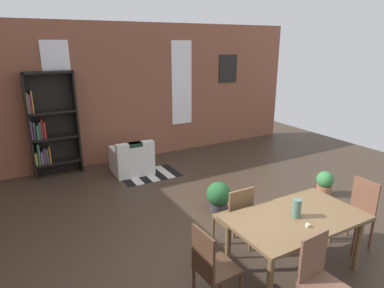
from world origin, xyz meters
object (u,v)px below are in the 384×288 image
object	(u,v)px
potted_plant_by_shelf	(325,183)
potted_plant_corner	(219,196)
dining_chair_far_left	(235,217)
dining_chair_head_right	(358,211)
vase_on_table	(297,208)
bookshelf_tall	(50,127)
dining_chair_head_left	(212,266)
dining_table	(296,223)
dining_chair_near_left	(320,279)
armchair_white	(132,160)

from	to	relation	value
potted_plant_by_shelf	potted_plant_corner	xyz separation A→B (m)	(-2.05, 0.46, 0.03)
dining_chair_far_left	potted_plant_corner	bearing A→B (deg)	67.36
dining_chair_head_right	vase_on_table	bearing A→B (deg)	179.93
dining_chair_far_left	bookshelf_tall	distance (m)	4.51
dining_chair_far_left	dining_chair_head_left	distance (m)	1.08
dining_table	dining_chair_far_left	size ratio (longest dim) A/B	1.71
vase_on_table	potted_plant_by_shelf	size ratio (longest dim) A/B	0.48
dining_chair_head_left	dining_chair_near_left	bearing A→B (deg)	-40.31
dining_chair_head_right	bookshelf_tall	xyz separation A→B (m)	(-3.27, 4.83, 0.54)
dining_chair_head_left	potted_plant_corner	bearing A→B (deg)	54.24
dining_chair_near_left	armchair_white	bearing A→B (deg)	92.73
bookshelf_tall	potted_plant_corner	distance (m)	3.85
dining_chair_head_left	potted_plant_by_shelf	world-z (taller)	dining_chair_head_left
dining_chair_near_left	potted_plant_corner	xyz separation A→B (m)	(0.44, 2.44, -0.24)
dining_chair_head_right	bookshelf_tall	world-z (taller)	bookshelf_tall
dining_chair_head_left	bookshelf_tall	size ratio (longest dim) A/B	0.44
dining_table	vase_on_table	size ratio (longest dim) A/B	7.25
vase_on_table	dining_chair_head_left	xyz separation A→B (m)	(-1.17, -0.00, -0.36)
dining_chair_far_left	dining_chair_head_left	size ratio (longest dim) A/B	1.00
dining_chair_near_left	bookshelf_tall	world-z (taller)	bookshelf_tall
vase_on_table	potted_plant_corner	xyz separation A→B (m)	(0.08, 1.74, -0.60)
dining_chair_far_left	potted_plant_by_shelf	bearing A→B (deg)	13.24
dining_chair_head_right	dining_chair_far_left	bearing A→B (deg)	155.81
dining_table	dining_chair_head_left	distance (m)	1.20
vase_on_table	dining_chair_near_left	size ratio (longest dim) A/B	0.24
dining_table	dining_chair_near_left	bearing A→B (deg)	-118.01
dining_chair_near_left	bookshelf_tall	xyz separation A→B (m)	(-1.71, 5.53, 0.54)
vase_on_table	dining_chair_far_left	bearing A→B (deg)	116.93
vase_on_table	potted_plant_corner	size ratio (longest dim) A/B	0.44
potted_plant_corner	armchair_white	bearing A→B (deg)	105.74
dining_chair_head_right	armchair_white	xyz separation A→B (m)	(-1.79, 4.11, -0.23)
vase_on_table	armchair_white	xyz separation A→B (m)	(-0.59, 4.11, -0.59)
vase_on_table	potted_plant_by_shelf	distance (m)	2.56
dining_table	dining_chair_head_right	size ratio (longest dim) A/B	1.71
dining_chair_far_left	bookshelf_tall	xyz separation A→B (m)	(-1.72, 4.13, 0.54)
dining_chair_head_left	bookshelf_tall	distance (m)	4.95
dining_table	potted_plant_by_shelf	world-z (taller)	dining_table
dining_chair_near_left	potted_plant_by_shelf	size ratio (longest dim) A/B	2.04
dining_chair_far_left	dining_chair_head_left	xyz separation A→B (m)	(-0.82, -0.70, 0.00)
dining_chair_head_right	armchair_white	bearing A→B (deg)	113.49
bookshelf_tall	dining_chair_head_left	bearing A→B (deg)	-79.49
dining_chair_far_left	potted_plant_by_shelf	distance (m)	2.56
dining_table	bookshelf_tall	distance (m)	5.27
armchair_white	potted_plant_corner	size ratio (longest dim) A/B	1.63
vase_on_table	dining_chair_head_right	bearing A→B (deg)	-0.07
dining_chair_near_left	armchair_white	size ratio (longest dim) A/B	1.14
bookshelf_tall	dining_chair_far_left	bearing A→B (deg)	-67.44
bookshelf_tall	armchair_white	xyz separation A→B (m)	(1.48, -0.72, -0.78)
bookshelf_tall	armchair_white	size ratio (longest dim) A/B	2.62
dining_table	bookshelf_tall	xyz separation A→B (m)	(-2.08, 4.83, 0.39)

